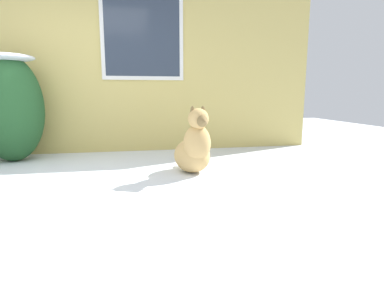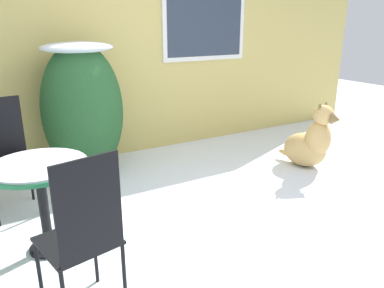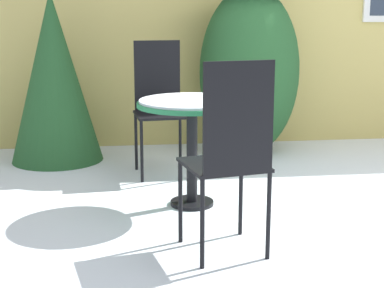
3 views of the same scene
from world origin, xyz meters
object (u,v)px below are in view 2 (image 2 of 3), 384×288
object	(u,v)px
patio_chair_near_table	(7,152)
patio_chair_far_side	(83,233)
dog	(310,143)
patio_table	(40,178)

from	to	relation	value
patio_chair_near_table	patio_chair_far_side	size ratio (longest dim) A/B	1.00
patio_chair_near_table	dog	xyz separation A→B (m)	(3.23, -0.61, -0.27)
patio_chair_near_table	dog	world-z (taller)	patio_chair_near_table
dog	patio_table	bearing A→B (deg)	173.55
patio_table	patio_chair_far_side	world-z (taller)	patio_chair_far_side
patio_chair_near_table	patio_table	bearing A→B (deg)	-84.86
dog	patio_chair_far_side	bearing A→B (deg)	-170.56
patio_chair_near_table	patio_chair_far_side	bearing A→B (deg)	-87.03
patio_chair_far_side	patio_chair_near_table	bearing A→B (deg)	-93.57
patio_table	dog	xyz separation A→B (m)	(3.08, 0.24, -0.31)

